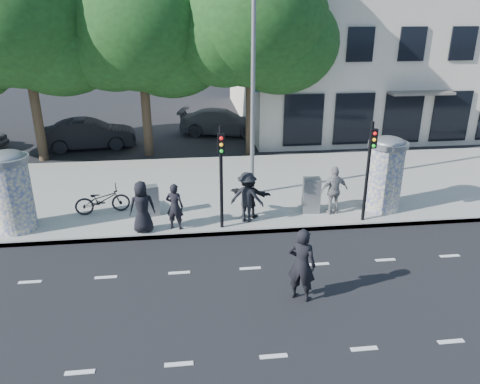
{
  "coord_description": "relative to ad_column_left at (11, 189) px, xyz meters",
  "views": [
    {
      "loc": [
        -1.64,
        -9.98,
        6.94
      ],
      "look_at": [
        -0.04,
        3.5,
        1.5
      ],
      "focal_mm": 35.0,
      "sensor_mm": 36.0,
      "label": 1
    }
  ],
  "objects": [
    {
      "name": "bicycle",
      "position": [
        2.56,
        0.98,
        -0.9
      ],
      "size": [
        0.98,
        1.95,
        0.98
      ],
      "primitive_type": "imported",
      "rotation": [
        0.0,
        0.0,
        1.75
      ],
      "color": "black",
      "rests_on": "sidewalk"
    },
    {
      "name": "cabinet_right",
      "position": [
        9.81,
        0.22,
        -0.76
      ],
      "size": [
        0.64,
        0.49,
        1.25
      ],
      "primitive_type": "cube",
      "rotation": [
        0.0,
        0.0,
        -0.09
      ],
      "color": "slate",
      "rests_on": "sidewalk"
    },
    {
      "name": "tree_near_left",
      "position": [
        3.7,
        8.2,
        4.53
      ],
      "size": [
        6.8,
        6.8,
        8.97
      ],
      "color": "#38281C",
      "rests_on": "ground"
    },
    {
      "name": "man_road",
      "position": [
        8.26,
        -4.67,
        -0.56
      ],
      "size": [
        0.85,
        0.77,
        1.96
      ],
      "primitive_type": "imported",
      "rotation": [
        0.0,
        0.0,
        2.61
      ],
      "color": "black",
      "rests_on": "ground"
    },
    {
      "name": "traffic_pole_near",
      "position": [
        6.6,
        -0.71,
        0.69
      ],
      "size": [
        0.22,
        0.31,
        3.4
      ],
      "color": "black",
      "rests_on": "sidewalk"
    },
    {
      "name": "lane_dash_far",
      "position": [
        7.2,
        -3.1,
        -1.53
      ],
      "size": [
        32.0,
        0.12,
        0.01
      ],
      "primitive_type": "cube",
      "color": "silver",
      "rests_on": "ground"
    },
    {
      "name": "tree_mid_left",
      "position": [
        -1.3,
        8.0,
        4.96
      ],
      "size": [
        7.2,
        7.2,
        9.57
      ],
      "color": "#38281C",
      "rests_on": "ground"
    },
    {
      "name": "traffic_pole_far",
      "position": [
        11.4,
        -0.71,
        0.69
      ],
      "size": [
        0.22,
        0.31,
        3.4
      ],
      "color": "black",
      "rests_on": "sidewalk"
    },
    {
      "name": "ped_b",
      "position": [
        5.09,
        -0.58,
        -0.61
      ],
      "size": [
        0.65,
        0.52,
        1.56
      ],
      "primitive_type": "imported",
      "rotation": [
        0.0,
        0.0,
        2.85
      ],
      "color": "black",
      "rests_on": "sidewalk"
    },
    {
      "name": "ad_column_left",
      "position": [
        0.0,
        0.0,
        0.0
      ],
      "size": [
        1.36,
        1.36,
        2.65
      ],
      "color": "beige",
      "rests_on": "sidewalk"
    },
    {
      "name": "curb",
      "position": [
        7.2,
        -0.95,
        -1.46
      ],
      "size": [
        40.0,
        0.1,
        0.16
      ],
      "primitive_type": "cube",
      "color": "slate",
      "rests_on": "ground"
    },
    {
      "name": "ped_f",
      "position": [
        7.6,
        0.06,
        -0.61
      ],
      "size": [
        1.52,
        1.08,
        1.55
      ],
      "primitive_type": "imported",
      "rotation": [
        0.0,
        0.0,
        2.71
      ],
      "color": "black",
      "rests_on": "sidewalk"
    },
    {
      "name": "car_mid",
      "position": [
        0.59,
        9.7,
        -0.77
      ],
      "size": [
        2.19,
        4.82,
        1.53
      ],
      "primitive_type": "imported",
      "rotation": [
        0.0,
        0.0,
        1.69
      ],
      "color": "black",
      "rests_on": "ground"
    },
    {
      "name": "ped_a",
      "position": [
        4.07,
        -0.64,
        -0.54
      ],
      "size": [
        0.9,
        0.66,
        1.69
      ],
      "primitive_type": "imported",
      "rotation": [
        0.0,
        0.0,
        3.3
      ],
      "color": "black",
      "rests_on": "sidewalk"
    },
    {
      "name": "building",
      "position": [
        19.2,
        15.49,
        4.46
      ],
      "size": [
        20.3,
        15.85,
        12.0
      ],
      "color": "beige",
      "rests_on": "ground"
    },
    {
      "name": "ped_e",
      "position": [
        10.54,
        -0.01,
        -0.53
      ],
      "size": [
        1.09,
        0.73,
        1.72
      ],
      "primitive_type": "imported",
      "rotation": [
        0.0,
        0.0,
        3.3
      ],
      "color": "gray",
      "rests_on": "sidewalk"
    },
    {
      "name": "cabinet_left",
      "position": [
        4.25,
        0.6,
        -0.85
      ],
      "size": [
        0.59,
        0.5,
        1.07
      ],
      "primitive_type": "cube",
      "rotation": [
        0.0,
        0.0,
        0.27
      ],
      "color": "gray",
      "rests_on": "sidewalk"
    },
    {
      "name": "sidewalk",
      "position": [
        7.2,
        3.0,
        -1.46
      ],
      "size": [
        40.0,
        8.0,
        0.15
      ],
      "primitive_type": "cube",
      "color": "gray",
      "rests_on": "ground"
    },
    {
      "name": "car_right",
      "position": [
        7.64,
        11.86,
        -0.83
      ],
      "size": [
        3.07,
        5.23,
        1.42
      ],
      "primitive_type": "imported",
      "rotation": [
        0.0,
        0.0,
        1.34
      ],
      "color": "#56585E",
      "rests_on": "ground"
    },
    {
      "name": "lane_dash_near",
      "position": [
        7.2,
        -6.7,
        -1.53
      ],
      "size": [
        32.0,
        0.12,
        0.01
      ],
      "primitive_type": "cube",
      "color": "silver",
      "rests_on": "ground"
    },
    {
      "name": "ad_column_right",
      "position": [
        12.4,
        0.2,
        0.0
      ],
      "size": [
        1.36,
        1.36,
        2.65
      ],
      "color": "beige",
      "rests_on": "sidewalk"
    },
    {
      "name": "street_lamp",
      "position": [
        8.0,
        2.13,
        3.26
      ],
      "size": [
        0.25,
        0.93,
        8.0
      ],
      "color": "slate",
      "rests_on": "sidewalk"
    },
    {
      "name": "tree_center",
      "position": [
        8.7,
        7.8,
        4.77
      ],
      "size": [
        7.0,
        7.0,
        9.3
      ],
      "color": "#38281C",
      "rests_on": "ground"
    },
    {
      "name": "ground",
      "position": [
        7.2,
        -4.5,
        -1.54
      ],
      "size": [
        120.0,
        120.0,
        0.0
      ],
      "primitive_type": "plane",
      "color": "black",
      "rests_on": "ground"
    },
    {
      "name": "ped_d",
      "position": [
        7.48,
        -0.26,
        -0.52
      ],
      "size": [
        1.27,
        0.99,
        1.73
      ],
      "primitive_type": "imported",
      "rotation": [
        0.0,
        0.0,
        2.79
      ],
      "color": "black",
      "rests_on": "sidewalk"
    }
  ]
}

